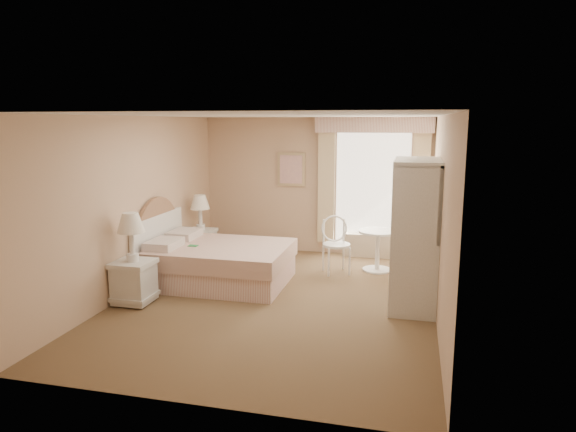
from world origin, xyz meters
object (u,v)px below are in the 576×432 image
(bed, at_px, (215,261))
(nightstand_near, at_px, (133,270))
(nightstand_far, at_px, (201,236))
(cafe_chair, at_px, (335,240))
(round_table, at_px, (378,244))
(armoire, at_px, (415,246))

(bed, height_order, nightstand_near, bed)
(nightstand_far, height_order, cafe_chair, nightstand_far)
(round_table, xyz_separation_m, cafe_chair, (-0.66, -0.23, 0.08))
(nightstand_far, relative_size, round_table, 1.70)
(round_table, bearing_deg, armoire, -68.82)
(bed, relative_size, cafe_chair, 2.24)
(bed, bearing_deg, round_table, 27.54)
(nightstand_near, xyz_separation_m, armoire, (3.65, 0.85, 0.35))
(round_table, relative_size, armoire, 0.35)
(nightstand_near, height_order, nightstand_far, nightstand_near)
(nightstand_near, distance_m, armoire, 3.77)
(bed, distance_m, round_table, 2.66)
(round_table, distance_m, cafe_chair, 0.71)
(cafe_chair, bearing_deg, nightstand_near, -163.29)
(bed, bearing_deg, cafe_chair, 30.43)
(cafe_chair, bearing_deg, bed, -174.03)
(nightstand_far, distance_m, armoire, 3.94)
(bed, height_order, armoire, armoire)
(nightstand_near, distance_m, nightstand_far, 2.27)
(cafe_chair, bearing_deg, round_table, -5.02)
(nightstand_far, xyz_separation_m, round_table, (3.07, 0.08, 0.02))
(nightstand_far, relative_size, armoire, 0.59)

